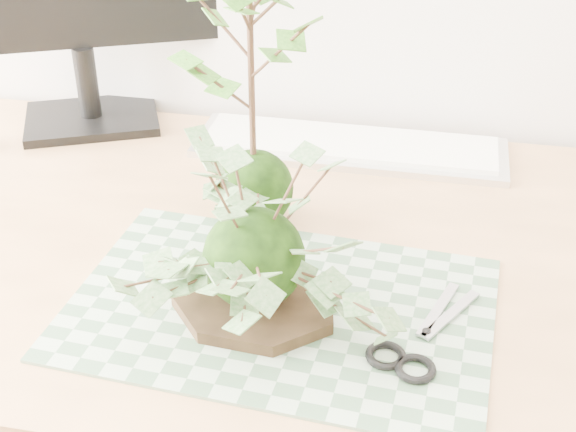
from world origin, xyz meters
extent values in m
cube|color=tan|center=(0.08, 1.23, 0.72)|extent=(1.60, 0.70, 0.04)
cube|color=#476B4B|center=(0.00, 1.10, 0.74)|extent=(0.49, 0.34, 0.00)
cylinder|color=black|center=(-0.03, 1.09, 0.75)|extent=(0.20, 0.20, 0.01)
sphere|color=black|center=(-0.03, 1.09, 0.81)|extent=(0.11, 0.11, 0.11)
sphere|color=black|center=(-0.07, 1.27, 0.79)|extent=(0.10, 0.10, 0.10)
cylinder|color=#41291A|center=(-0.07, 1.27, 0.94)|extent=(0.01, 0.01, 0.25)
cube|color=silver|center=(0.02, 1.50, 0.75)|extent=(0.47, 0.14, 0.01)
cube|color=white|center=(0.02, 1.50, 0.75)|extent=(0.44, 0.11, 0.01)
cube|color=black|center=(-0.40, 1.52, 0.75)|extent=(0.25, 0.22, 0.01)
cylinder|color=black|center=(-0.40, 1.52, 0.81)|extent=(0.03, 0.03, 0.11)
cube|color=#9A99A0|center=(0.15, 1.13, 0.75)|extent=(0.04, 0.10, 0.00)
cube|color=#9A99A0|center=(0.16, 1.13, 0.75)|extent=(0.06, 0.10, 0.00)
torus|color=black|center=(0.14, 1.03, 0.75)|extent=(0.06, 0.06, 0.01)
torus|color=black|center=(0.17, 1.03, 0.75)|extent=(0.06, 0.06, 0.01)
camera|label=1|loc=(0.15, 0.41, 1.30)|focal=50.00mm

